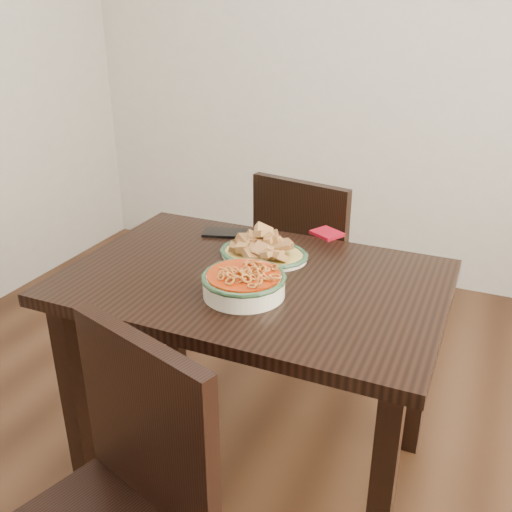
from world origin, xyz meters
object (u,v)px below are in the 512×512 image
at_px(dining_table, 253,306).
at_px(fish_plate, 264,245).
at_px(chair_near, 114,508).
at_px(smartphone, 225,233).
at_px(chair_far, 311,264).
at_px(noodle_bowl, 244,281).

distance_m(dining_table, fish_plate, 0.21).
xyz_separation_m(chair_near, smartphone, (-0.22, 1.00, 0.26)).
xyz_separation_m(dining_table, fish_plate, (-0.03, 0.14, 0.15)).
height_order(chair_far, chair_near, same).
xyz_separation_m(chair_far, noodle_bowl, (0.06, -0.80, 0.29)).
bearing_deg(noodle_bowl, chair_near, -93.78).
xyz_separation_m(chair_near, fish_plate, (-0.01, 0.87, 0.30)).
distance_m(dining_table, noodle_bowl, 0.19).
relative_size(chair_near, smartphone, 5.64).
distance_m(dining_table, chair_far, 0.69).
xyz_separation_m(noodle_bowl, smartphone, (-0.26, 0.40, -0.04)).
bearing_deg(noodle_bowl, chair_far, 94.13).
bearing_deg(dining_table, fish_plate, 100.70).
relative_size(dining_table, noodle_bowl, 4.68).
relative_size(chair_near, fish_plate, 3.05).
bearing_deg(smartphone, chair_near, -94.29).
relative_size(chair_far, noodle_bowl, 3.61).
bearing_deg(dining_table, noodle_bowl, -78.79).
relative_size(chair_near, noodle_bowl, 3.61).
relative_size(fish_plate, smartphone, 1.85).
height_order(noodle_bowl, smartphone, noodle_bowl).
distance_m(fish_plate, noodle_bowl, 0.27).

